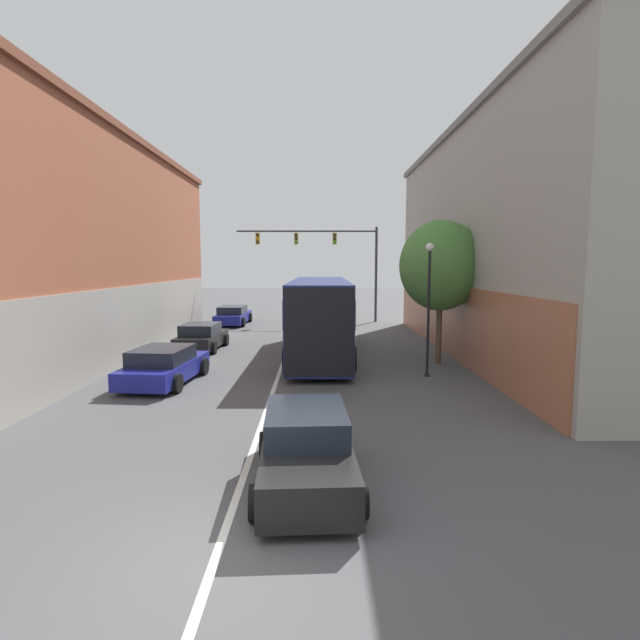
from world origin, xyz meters
The scene contains 12 objects.
ground_plane centered at (0.00, 0.00, 0.00)m, with size 160.00×160.00×0.00m, color #4C4C4F.
lane_center_line centered at (0.00, 16.56, 0.00)m, with size 0.14×45.13×0.01m.
building_left_brick centered at (-10.46, 14.77, 4.98)m, with size 8.32×26.50×9.72m.
building_right_storefront centered at (11.73, 16.39, 5.23)m, with size 8.86×23.49×10.22m.
bus centered at (1.57, 15.73, 1.92)m, with size 2.89×11.22×3.41m.
hatchback_foreground centered at (1.24, 2.54, 0.66)m, with size 2.06×4.16×1.40m.
parked_car_left_near centered at (-3.88, 10.56, 0.61)m, with size 2.42×4.47×1.27m.
parked_car_left_mid centered at (-4.32, 27.54, 0.62)m, with size 2.18×4.71×1.27m.
parked_car_left_far centered at (-4.15, 17.38, 0.61)m, with size 2.14×4.00×1.28m.
traffic_signal_gantry centered at (2.31, 29.12, 5.07)m, with size 9.96×0.36×6.73m.
street_lamp centered at (5.50, 11.59, 2.74)m, with size 0.30×0.30×4.88m.
street_tree_near centered at (6.48, 13.91, 4.05)m, with size 3.35×3.02×5.91m.
Camera 1 is at (1.43, -6.48, 4.12)m, focal length 28.00 mm.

